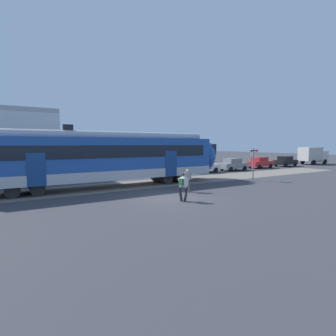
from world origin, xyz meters
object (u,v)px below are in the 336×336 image
(pedestrian_grey, at_px, (188,178))
(parked_car_grey, at_px, (233,164))
(crossing_signal, at_px, (254,159))
(parked_car_black, at_px, (286,161))
(box_truck, at_px, (313,155))
(parked_car_red, at_px, (260,163))
(pedestrian_white, at_px, (183,185))
(parked_car_white, at_px, (203,166))

(pedestrian_grey, height_order, parked_car_grey, pedestrian_grey)
(crossing_signal, bearing_deg, parked_car_grey, 55.71)
(parked_car_black, bearing_deg, box_truck, 1.63)
(pedestrian_grey, bearing_deg, parked_car_red, 26.53)
(pedestrian_white, relative_size, parked_car_white, 0.41)
(parked_car_grey, height_order, parked_car_red, same)
(pedestrian_grey, height_order, parked_car_red, pedestrian_grey)
(parked_car_black, height_order, box_truck, box_truck)
(parked_car_white, bearing_deg, parked_car_black, 0.91)
(parked_car_grey, distance_m, parked_car_black, 11.26)
(pedestrian_white, distance_m, parked_car_red, 24.43)
(parked_car_red, height_order, parked_car_black, same)
(pedestrian_white, height_order, box_truck, box_truck)
(parked_car_black, xyz_separation_m, box_truck, (7.57, 0.22, 0.79))
(parked_car_grey, relative_size, box_truck, 0.75)
(box_truck, bearing_deg, pedestrian_white, -160.66)
(box_truck, bearing_deg, pedestrian_grey, -163.26)
(crossing_signal, bearing_deg, parked_car_black, 26.05)
(parked_car_white, height_order, parked_car_grey, same)
(pedestrian_white, distance_m, pedestrian_grey, 3.08)
(box_truck, bearing_deg, parked_car_red, -179.42)
(parked_car_grey, distance_m, crossing_signal, 9.40)
(pedestrian_grey, height_order, crossing_signal, crossing_signal)
(parked_car_black, height_order, crossing_signal, crossing_signal)
(pedestrian_grey, relative_size, crossing_signal, 0.56)
(pedestrian_white, height_order, crossing_signal, crossing_signal)
(parked_car_white, xyz_separation_m, parked_car_black, (16.00, 0.25, 0.00))
(parked_car_white, xyz_separation_m, crossing_signal, (-0.50, -7.81, 1.23))
(parked_car_black, relative_size, crossing_signal, 1.36)
(parked_car_white, distance_m, parked_car_black, 16.00)
(pedestrian_white, distance_m, parked_car_black, 29.42)
(parked_car_grey, bearing_deg, box_truck, 1.77)
(pedestrian_grey, height_order, parked_car_black, pedestrian_grey)
(pedestrian_grey, relative_size, parked_car_black, 0.41)
(box_truck, bearing_deg, parked_car_white, -178.86)
(parked_car_white, bearing_deg, pedestrian_grey, -133.80)
(parked_car_white, bearing_deg, box_truck, 1.14)
(parked_car_red, distance_m, crossing_signal, 13.65)
(pedestrian_grey, xyz_separation_m, parked_car_red, (19.30, 9.63, -0.18))
(parked_car_grey, relative_size, parked_car_black, 0.99)
(pedestrian_white, distance_m, crossing_signal, 11.14)
(pedestrian_grey, relative_size, parked_car_red, 0.41)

